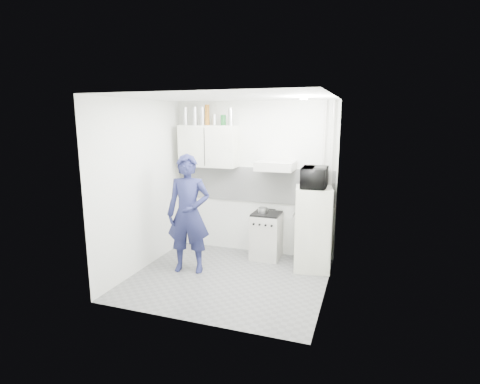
% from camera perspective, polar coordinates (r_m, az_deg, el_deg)
% --- Properties ---
extents(floor, '(2.80, 2.80, 0.00)m').
position_cam_1_polar(floor, '(5.65, -1.86, -13.04)').
color(floor, '#575757').
rests_on(floor, ground).
extents(ceiling, '(2.80, 2.80, 0.00)m').
position_cam_1_polar(ceiling, '(5.16, -2.05, 14.29)').
color(ceiling, white).
rests_on(ceiling, wall_back).
extents(wall_back, '(2.80, 0.00, 2.80)m').
position_cam_1_polar(wall_back, '(6.42, 2.06, 2.05)').
color(wall_back, white).
rests_on(wall_back, floor).
extents(wall_left, '(0.00, 2.60, 2.60)m').
position_cam_1_polar(wall_left, '(5.90, -14.76, 0.86)').
color(wall_left, white).
rests_on(wall_left, floor).
extents(wall_right, '(0.00, 2.60, 2.60)m').
position_cam_1_polar(wall_right, '(4.94, 13.40, -1.05)').
color(wall_right, white).
rests_on(wall_right, floor).
extents(person, '(0.73, 0.56, 1.80)m').
position_cam_1_polar(person, '(5.70, -7.85, -3.33)').
color(person, '#1C2048').
rests_on(person, floor).
extents(stove, '(0.47, 0.47, 0.75)m').
position_cam_1_polar(stove, '(6.32, 4.03, -6.74)').
color(stove, '#BBB9AF').
rests_on(stove, floor).
extents(fridge, '(0.62, 0.62, 1.30)m').
position_cam_1_polar(fridge, '(5.88, 10.99, -5.51)').
color(fridge, white).
rests_on(fridge, floor).
extents(stove_top, '(0.45, 0.45, 0.03)m').
position_cam_1_polar(stove_top, '(6.21, 4.08, -3.31)').
color(stove_top, black).
rests_on(stove_top, stove).
extents(saucepan, '(0.15, 0.15, 0.09)m').
position_cam_1_polar(saucepan, '(6.21, 3.49, -2.76)').
color(saucepan, silver).
rests_on(saucepan, stove_top).
extents(microwave, '(0.57, 0.40, 0.30)m').
position_cam_1_polar(microwave, '(5.71, 11.29, 2.21)').
color(microwave, black).
rests_on(microwave, fridge).
extents(bottle_a, '(0.07, 0.07, 0.30)m').
position_cam_1_polar(bottle_a, '(6.62, -8.33, 11.35)').
color(bottle_a, silver).
rests_on(bottle_a, upper_cabinet).
extents(bottle_b, '(0.08, 0.08, 0.31)m').
position_cam_1_polar(bottle_b, '(6.54, -6.90, 11.42)').
color(bottle_b, silver).
rests_on(bottle_b, upper_cabinet).
extents(bottle_c, '(0.07, 0.07, 0.30)m').
position_cam_1_polar(bottle_c, '(6.48, -5.72, 11.42)').
color(bottle_c, silver).
rests_on(bottle_c, upper_cabinet).
extents(bottle_d, '(0.08, 0.08, 0.34)m').
position_cam_1_polar(bottle_d, '(6.44, -5.02, 11.62)').
color(bottle_d, brown).
rests_on(bottle_d, upper_cabinet).
extents(canister_a, '(0.07, 0.07, 0.18)m').
position_cam_1_polar(canister_a, '(6.39, -3.93, 10.90)').
color(canister_a, silver).
rests_on(canister_a, upper_cabinet).
extents(canister_b, '(0.09, 0.09, 0.17)m').
position_cam_1_polar(canister_b, '(6.33, -2.56, 10.89)').
color(canister_b, '#144C1E').
rests_on(canister_b, upper_cabinet).
extents(bottle_e, '(0.07, 0.07, 0.28)m').
position_cam_1_polar(bottle_e, '(6.28, -1.44, 11.40)').
color(bottle_e, silver).
rests_on(bottle_e, upper_cabinet).
extents(upper_cabinet, '(1.00, 0.35, 0.70)m').
position_cam_1_polar(upper_cabinet, '(6.45, -4.80, 6.99)').
color(upper_cabinet, white).
rests_on(upper_cabinet, wall_back).
extents(range_hood, '(0.60, 0.50, 0.14)m').
position_cam_1_polar(range_hood, '(6.02, 5.48, 4.00)').
color(range_hood, '#BBB9AF').
rests_on(range_hood, wall_back).
extents(backsplash, '(2.74, 0.03, 0.60)m').
position_cam_1_polar(backsplash, '(6.42, 2.01, 1.15)').
color(backsplash, white).
rests_on(backsplash, wall_back).
extents(pipe_a, '(0.05, 0.05, 2.60)m').
position_cam_1_polar(pipe_a, '(6.09, 13.61, 1.24)').
color(pipe_a, '#BBB9AF').
rests_on(pipe_a, floor).
extents(pipe_b, '(0.04, 0.04, 2.60)m').
position_cam_1_polar(pipe_b, '(6.10, 12.49, 1.31)').
color(pipe_b, '#BBB9AF').
rests_on(pipe_b, floor).
extents(ceiling_spot_fixture, '(0.10, 0.10, 0.02)m').
position_cam_1_polar(ceiling_spot_fixture, '(5.09, 9.69, 13.85)').
color(ceiling_spot_fixture, white).
rests_on(ceiling_spot_fixture, ceiling).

